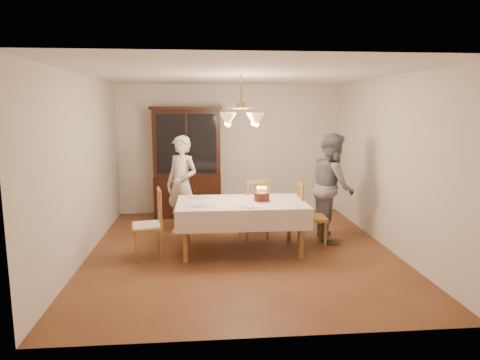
{
  "coord_description": "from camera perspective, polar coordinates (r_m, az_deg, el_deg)",
  "views": [
    {
      "loc": [
        -0.57,
        -6.17,
        2.12
      ],
      "look_at": [
        0.0,
        0.2,
        1.05
      ],
      "focal_mm": 32.0,
      "sensor_mm": 36.0,
      "label": 1
    }
  ],
  "objects": [
    {
      "name": "place_setting_near_right",
      "position": [
        6.01,
        1.16,
        -3.53
      ],
      "size": [
        0.4,
        0.25,
        0.02
      ],
      "color": "white",
      "rests_on": "dining_table"
    },
    {
      "name": "chair_right_end",
      "position": [
        6.74,
        9.48,
        -5.05
      ],
      "size": [
        0.45,
        0.47,
        1.0
      ],
      "color": "brown",
      "rests_on": "ground"
    },
    {
      "name": "chandelier",
      "position": [
        6.2,
        0.17,
        8.17
      ],
      "size": [
        0.62,
        0.62,
        0.73
      ],
      "color": "#BF8C3F",
      "rests_on": "ground"
    },
    {
      "name": "elderly_woman",
      "position": [
        7.29,
        -7.75,
        -0.7
      ],
      "size": [
        0.73,
        0.69,
        1.68
      ],
      "primitive_type": "imported",
      "rotation": [
        0.0,
        0.0,
        -0.65
      ],
      "color": "beige",
      "rests_on": "ground"
    },
    {
      "name": "room_shell",
      "position": [
        6.22,
        0.16,
        4.53
      ],
      "size": [
        5.0,
        5.0,
        5.0
      ],
      "color": "white",
      "rests_on": "ground"
    },
    {
      "name": "chair_left_end",
      "position": [
        6.26,
        -12.24,
        -6.17
      ],
      "size": [
        0.49,
        0.51,
        1.0
      ],
      "color": "brown",
      "rests_on": "ground"
    },
    {
      "name": "china_hutch",
      "position": [
        8.5,
        -7.04,
        2.13
      ],
      "size": [
        1.38,
        0.54,
        2.16
      ],
      "color": "black",
      "rests_on": "ground"
    },
    {
      "name": "chair_far_side",
      "position": [
        7.1,
        1.87,
        -4.18
      ],
      "size": [
        0.54,
        0.53,
        1.0
      ],
      "color": "brown",
      "rests_on": "ground"
    },
    {
      "name": "birthday_cake",
      "position": [
        6.34,
        2.91,
        -2.31
      ],
      "size": [
        0.3,
        0.3,
        0.22
      ],
      "color": "white",
      "rests_on": "dining_table"
    },
    {
      "name": "place_setting_near_left",
      "position": [
        6.1,
        -5.3,
        -3.39
      ],
      "size": [
        0.39,
        0.24,
        0.02
      ],
      "color": "white",
      "rests_on": "dining_table"
    },
    {
      "name": "dining_table",
      "position": [
        6.36,
        0.16,
        -3.56
      ],
      "size": [
        1.9,
        1.1,
        0.76
      ],
      "color": "brown",
      "rests_on": "ground"
    },
    {
      "name": "ground",
      "position": [
        6.55,
        0.16,
        -9.38
      ],
      "size": [
        5.0,
        5.0,
        0.0
      ],
      "primitive_type": "plane",
      "color": "#5C311A",
      "rests_on": "ground"
    },
    {
      "name": "place_setting_far_left",
      "position": [
        6.65,
        -5.02,
        -2.29
      ],
      "size": [
        0.4,
        0.25,
        0.02
      ],
      "color": "white",
      "rests_on": "dining_table"
    },
    {
      "name": "adult_in_grey",
      "position": [
        7.13,
        12.18,
        -0.81
      ],
      "size": [
        0.71,
        0.89,
        1.74
      ],
      "primitive_type": "imported",
      "rotation": [
        0.0,
        0.0,
        1.51
      ],
      "color": "slate",
      "rests_on": "ground"
    }
  ]
}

